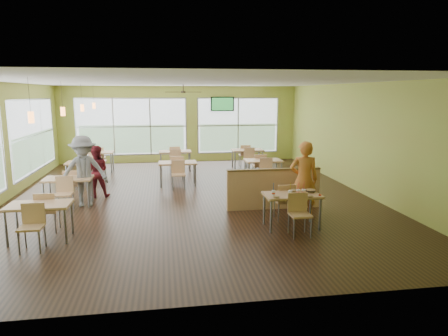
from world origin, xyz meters
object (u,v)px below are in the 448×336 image
at_px(main_table, 292,199).
at_px(man_plaid, 304,180).
at_px(food_basket, 310,191).
at_px(half_wall_divider, 274,189).

xyz_separation_m(main_table, man_plaid, (0.49, 0.64, 0.28)).
distance_m(main_table, food_basket, 0.49).
height_order(main_table, food_basket, main_table).
bearing_deg(main_table, man_plaid, 52.69).
xyz_separation_m(man_plaid, food_basket, (-0.04, -0.54, -0.13)).
relative_size(man_plaid, food_basket, 7.51).
height_order(half_wall_divider, food_basket, half_wall_divider).
bearing_deg(half_wall_divider, main_table, -90.00).
height_order(main_table, half_wall_divider, half_wall_divider).
relative_size(half_wall_divider, food_basket, 9.89).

